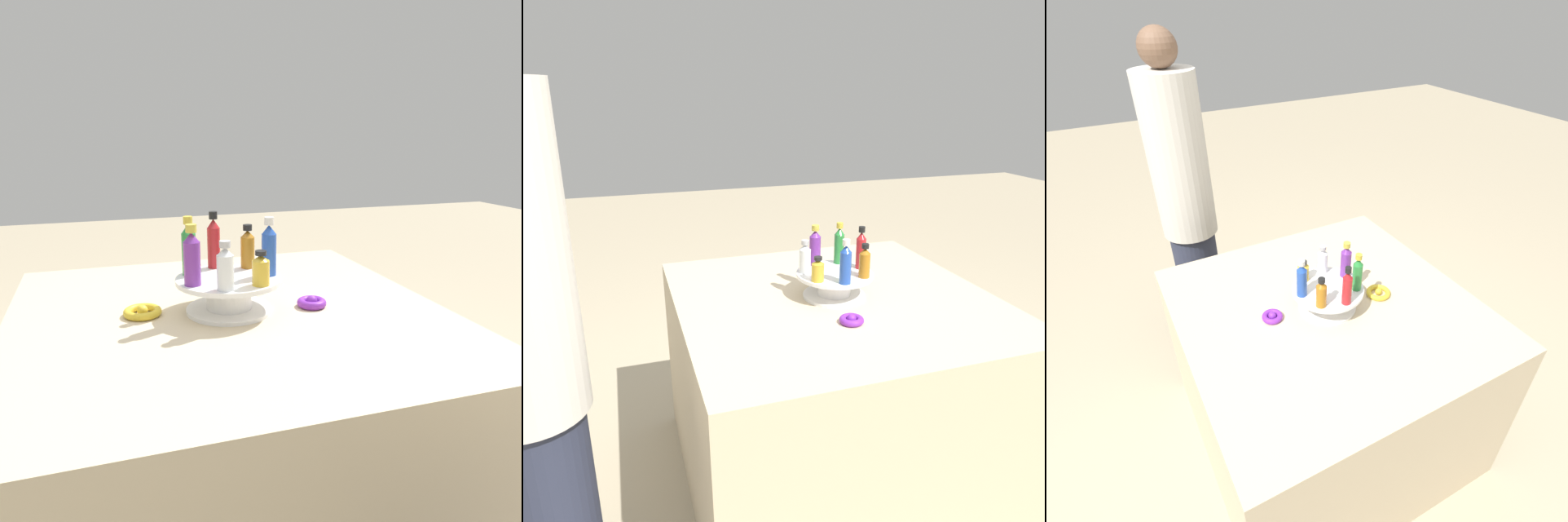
% 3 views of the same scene
% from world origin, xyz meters
% --- Properties ---
extents(ground_plane, '(12.00, 12.00, 0.00)m').
position_xyz_m(ground_plane, '(0.00, 0.00, 0.00)').
color(ground_plane, tan).
extents(party_table, '(1.09, 1.09, 0.76)m').
position_xyz_m(party_table, '(0.00, 0.00, 0.38)').
color(party_table, beige).
rests_on(party_table, ground_plane).
extents(display_stand, '(0.27, 0.27, 0.09)m').
position_xyz_m(display_stand, '(0.00, 0.00, 0.81)').
color(display_stand, white).
rests_on(display_stand, party_table).
extents(bottle_blue, '(0.04, 0.04, 0.15)m').
position_xyz_m(bottle_blue, '(0.10, -0.01, 0.92)').
color(bottle_blue, '#234CAD').
rests_on(bottle_blue, display_stand).
extents(bottle_amber, '(0.04, 0.04, 0.12)m').
position_xyz_m(bottle_amber, '(0.07, 0.08, 0.91)').
color(bottle_amber, '#AD6B19').
rests_on(bottle_amber, display_stand).
extents(bottle_red, '(0.03, 0.03, 0.15)m').
position_xyz_m(bottle_red, '(-0.01, 0.10, 0.92)').
color(bottle_red, '#B21E23').
rests_on(bottle_red, display_stand).
extents(bottle_green, '(0.04, 0.04, 0.15)m').
position_xyz_m(bottle_green, '(-0.09, 0.05, 0.92)').
color(bottle_green, '#288438').
rests_on(bottle_green, display_stand).
extents(bottle_purple, '(0.04, 0.04, 0.15)m').
position_xyz_m(bottle_purple, '(-0.10, -0.04, 0.92)').
color(bottle_purple, '#702D93').
rests_on(bottle_purple, display_stand).
extents(bottle_clear, '(0.04, 0.04, 0.12)m').
position_xyz_m(bottle_clear, '(-0.03, -0.10, 0.91)').
color(bottle_clear, silver).
rests_on(bottle_clear, display_stand).
extents(bottle_gold, '(0.04, 0.04, 0.09)m').
position_xyz_m(bottle_gold, '(0.06, -0.09, 0.89)').
color(bottle_gold, gold).
rests_on(bottle_gold, display_stand).
extents(ribbon_bow_gold, '(0.10, 0.10, 0.03)m').
position_xyz_m(ribbon_bow_gold, '(-0.22, 0.03, 0.77)').
color(ribbon_bow_gold, gold).
rests_on(ribbon_bow_gold, party_table).
extents(ribbon_bow_purple, '(0.08, 0.08, 0.03)m').
position_xyz_m(ribbon_bow_purple, '(0.22, -0.03, 0.77)').
color(ribbon_bow_purple, purple).
rests_on(ribbon_bow_purple, party_table).
extents(person_figure, '(0.28, 0.28, 1.65)m').
position_xyz_m(person_figure, '(0.29, -0.94, 0.83)').
color(person_figure, '#282D42').
rests_on(person_figure, ground_plane).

